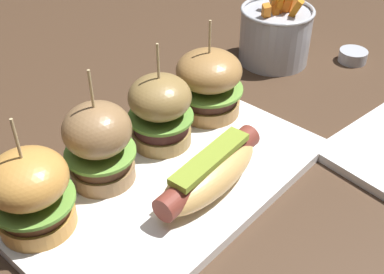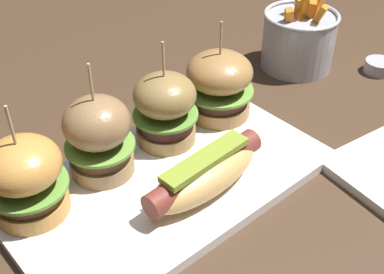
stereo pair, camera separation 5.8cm
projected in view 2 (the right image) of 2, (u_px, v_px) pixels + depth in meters
The scene contains 9 objects.
ground_plane at pixel (168, 185), 0.59m from camera, with size 3.00×3.00×0.00m, color #422D1E.
platter_main at pixel (168, 181), 0.59m from camera, with size 0.38×0.21×0.01m, color white.
hot_dog at pixel (205, 173), 0.55m from camera, with size 0.17×0.07×0.05m.
slider_far_left at pixel (25, 178), 0.51m from camera, with size 0.09×0.09×0.14m.
slider_center_left at pixel (99, 136), 0.56m from camera, with size 0.08×0.08×0.14m.
slider_center_right at pixel (165, 108), 0.61m from camera, with size 0.08×0.08×0.14m.
slider_far_right at pixel (219, 84), 0.66m from camera, with size 0.09×0.09×0.14m.
fries_bucket at pixel (299, 39), 0.80m from camera, with size 0.12×0.12×0.13m.
sauce_ramekin at pixel (379, 66), 0.80m from camera, with size 0.05×0.05×0.02m.
Camera 2 is at (-0.27, -0.35, 0.40)m, focal length 45.88 mm.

